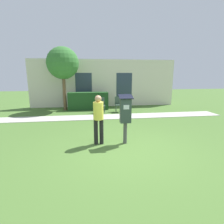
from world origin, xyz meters
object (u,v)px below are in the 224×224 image
(person_standing, at_px, (98,116))
(outdoor_chair_left, at_px, (101,104))
(outdoor_chair_middle, at_px, (119,103))
(parking_meter, at_px, (125,113))

(person_standing, distance_m, outdoor_chair_left, 4.68)
(outdoor_chair_middle, bearing_deg, parking_meter, -96.47)
(outdoor_chair_left, bearing_deg, person_standing, -108.65)
(outdoor_chair_middle, bearing_deg, person_standing, -106.25)
(outdoor_chair_left, relative_size, outdoor_chair_middle, 1.00)
(parking_meter, xyz_separation_m, outdoor_chair_left, (-0.43, 4.70, -0.49))
(parking_meter, xyz_separation_m, person_standing, (-0.85, 0.05, -0.09))
(parking_meter, relative_size, outdoor_chair_middle, 1.77)
(outdoor_chair_left, height_order, outdoor_chair_middle, same)
(person_standing, xyz_separation_m, outdoor_chair_left, (0.42, 4.65, -0.40))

